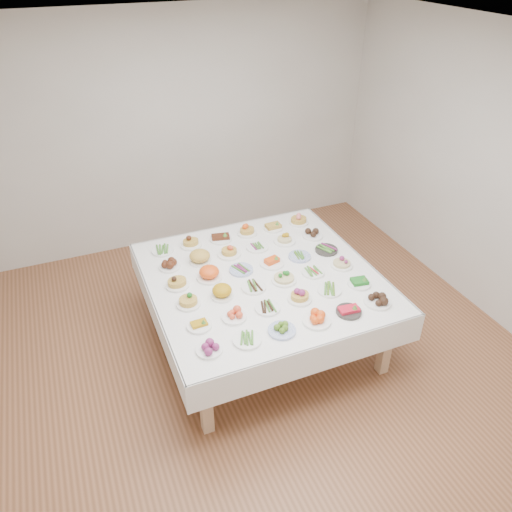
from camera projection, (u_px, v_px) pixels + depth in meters
name	position (u px, v px, depth m)	size (l,w,h in m)	color
room_envelope	(258.00, 181.00, 3.75)	(5.02, 5.02, 2.81)	#915B3C
display_table	(262.00, 282.00, 4.62)	(2.06, 2.06, 0.75)	white
dish_0	(209.00, 347.00, 3.74)	(0.20, 0.20, 0.10)	white
dish_1	(247.00, 339.00, 3.84)	(0.22, 0.22, 0.05)	white
dish_2	(282.00, 328.00, 3.92)	(0.22, 0.22, 0.09)	#4C66B2
dish_3	(317.00, 317.00, 4.01)	(0.23, 0.23, 0.11)	white
dish_4	(349.00, 309.00, 4.12)	(0.21, 0.21, 0.10)	#2F2C29
dish_5	(378.00, 298.00, 4.22)	(0.23, 0.23, 0.11)	white
dish_6	(199.00, 324.00, 3.97)	(0.20, 0.20, 0.08)	white
dish_7	(234.00, 315.00, 4.06)	(0.20, 0.20, 0.09)	white
dish_8	(267.00, 307.00, 4.17)	(0.21, 0.21, 0.05)	white
dish_9	(300.00, 294.00, 4.25)	(0.20, 0.20, 0.13)	white
dish_10	(329.00, 289.00, 4.37)	(0.22, 0.21, 0.05)	white
dish_11	(359.00, 281.00, 4.45)	(0.21, 0.21, 0.09)	white
dish_12	(188.00, 300.00, 4.20)	(0.21, 0.21, 0.11)	white
dish_13	(222.00, 292.00, 4.29)	(0.20, 0.20, 0.11)	white
dish_14	(254.00, 286.00, 4.41)	(0.22, 0.22, 0.05)	white
dish_15	(284.00, 275.00, 4.48)	(0.22, 0.22, 0.13)	white
dish_16	(313.00, 272.00, 4.61)	(0.21, 0.21, 0.05)	white
dish_17	(342.00, 262.00, 4.68)	(0.20, 0.20, 0.11)	white
dish_18	(177.00, 281.00, 4.42)	(0.21, 0.21, 0.13)	white
dish_19	(209.00, 272.00, 4.52)	(0.24, 0.24, 0.14)	white
dish_20	(241.00, 269.00, 4.64)	(0.22, 0.22, 0.05)	#4C66B2
dish_21	(272.00, 261.00, 4.72)	(0.23, 0.23, 0.10)	white
dish_22	(300.00, 256.00, 4.83)	(0.21, 0.21, 0.05)	#4C66B2
dish_23	(326.00, 249.00, 4.93)	(0.23, 0.22, 0.06)	#2F2C29
dish_24	(169.00, 264.00, 4.67)	(0.20, 0.20, 0.10)	white
dish_25	(200.00, 257.00, 4.74)	(0.20, 0.20, 0.13)	white
dish_26	(229.00, 251.00, 4.85)	(0.23, 0.23, 0.12)	white
dish_27	(257.00, 247.00, 4.97)	(0.22, 0.22, 0.05)	white
dish_28	(285.00, 237.00, 5.05)	(0.23, 0.23, 0.12)	white
dish_29	(313.00, 233.00, 5.15)	(0.21, 0.21, 0.10)	white
dish_30	(163.00, 250.00, 4.92)	(0.21, 0.21, 0.05)	white
dish_31	(191.00, 240.00, 4.99)	(0.22, 0.22, 0.13)	white
dish_32	(221.00, 236.00, 5.09)	(0.22, 0.22, 0.11)	white
dish_33	(247.00, 229.00, 5.18)	(0.20, 0.20, 0.13)	white
dish_34	(273.00, 226.00, 5.28)	(0.20, 0.20, 0.09)	white
dish_35	(299.00, 218.00, 5.37)	(0.21, 0.21, 0.13)	white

